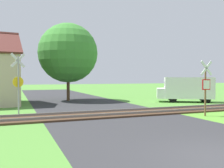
% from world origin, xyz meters
% --- Properties ---
extents(road_asphalt, '(7.97, 80.00, 0.01)m').
position_xyz_m(road_asphalt, '(0.00, 2.00, 0.00)').
color(road_asphalt, '#2D2D30').
rests_on(road_asphalt, ground).
extents(rail_track, '(60.00, 2.60, 0.22)m').
position_xyz_m(rail_track, '(0.00, 8.72, 0.06)').
color(rail_track, '#422D1E').
rests_on(rail_track, ground).
extents(stop_sign_near, '(0.88, 0.16, 3.19)m').
position_xyz_m(stop_sign_near, '(4.90, 6.29, 1.77)').
color(stop_sign_near, brown).
rests_on(stop_sign_near, ground).
extents(crossing_sign_far, '(0.85, 0.26, 3.68)m').
position_xyz_m(crossing_sign_far, '(-5.03, 11.07, 2.07)').
color(crossing_sign_far, '#9E9EA5').
rests_on(crossing_sign_far, ground).
extents(tree_center, '(5.65, 5.65, 7.39)m').
position_xyz_m(tree_center, '(-0.42, 18.80, 4.56)').
color(tree_center, '#513823').
rests_on(tree_center, ground).
extents(mail_truck, '(5.17, 4.07, 2.24)m').
position_xyz_m(mail_truck, '(9.23, 13.50, 1.24)').
color(mail_truck, white).
rests_on(mail_truck, ground).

